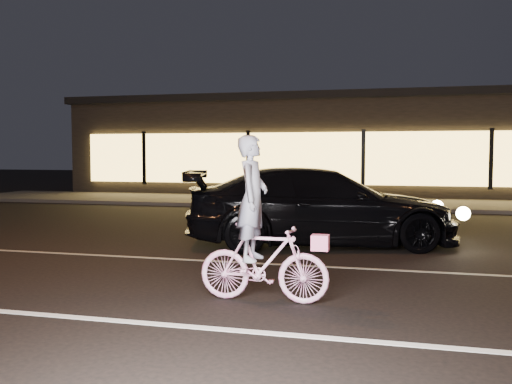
# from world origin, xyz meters

# --- Properties ---
(ground) EXTENTS (90.00, 90.00, 0.00)m
(ground) POSITION_xyz_m (0.00, 0.00, 0.00)
(ground) COLOR black
(ground) RESTS_ON ground
(lane_stripe_near) EXTENTS (60.00, 0.12, 0.01)m
(lane_stripe_near) POSITION_xyz_m (0.00, -1.50, 0.00)
(lane_stripe_near) COLOR silver
(lane_stripe_near) RESTS_ON ground
(lane_stripe_far) EXTENTS (60.00, 0.10, 0.01)m
(lane_stripe_far) POSITION_xyz_m (0.00, 2.00, 0.00)
(lane_stripe_far) COLOR gray
(lane_stripe_far) RESTS_ON ground
(sidewalk) EXTENTS (30.00, 4.00, 0.12)m
(sidewalk) POSITION_xyz_m (0.00, 13.00, 0.06)
(sidewalk) COLOR #383533
(sidewalk) RESTS_ON ground
(storefront) EXTENTS (25.40, 8.42, 4.20)m
(storefront) POSITION_xyz_m (0.00, 18.97, 2.15)
(storefront) COLOR black
(storefront) RESTS_ON ground
(cyclist) EXTENTS (1.62, 0.56, 2.04)m
(cyclist) POSITION_xyz_m (-0.18, -0.32, 0.73)
(cyclist) COLOR #EB4EA5
(cyclist) RESTS_ON ground
(sedan) EXTENTS (5.67, 3.53, 1.53)m
(sedan) POSITION_xyz_m (-0.06, 4.08, 0.77)
(sedan) COLOR black
(sedan) RESTS_ON ground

